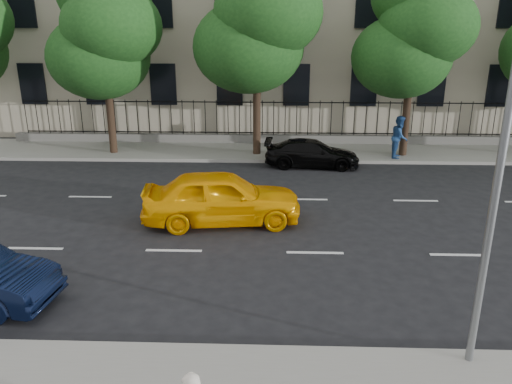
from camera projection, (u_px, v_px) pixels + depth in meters
ground at (323, 299)px, 11.65m from camera, size 120.00×120.00×0.00m
far_sidewalk at (297, 151)px, 24.88m from camera, size 60.00×4.00×0.15m
lane_markings at (310, 222)px, 16.15m from camera, size 49.60×4.62×0.01m
iron_fence at (296, 133)px, 26.31m from camera, size 30.00×0.50×2.20m
street_light at (498, 85)px, 8.25m from camera, size 0.25×3.32×8.05m
tree_b at (105, 30)px, 22.73m from camera, size 5.53×5.12×8.97m
tree_c at (258, 17)px, 22.32m from camera, size 5.89×5.50×9.80m
tree_d at (414, 30)px, 22.27m from camera, size 5.34×4.94×8.84m
yellow_taxi at (222, 197)px, 15.91m from camera, size 5.23×2.61×1.71m
black_sedan at (312, 153)px, 22.33m from camera, size 4.31×1.99×1.22m
pedestrian_far at (400, 137)px, 23.12m from camera, size 1.01×1.14×1.96m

